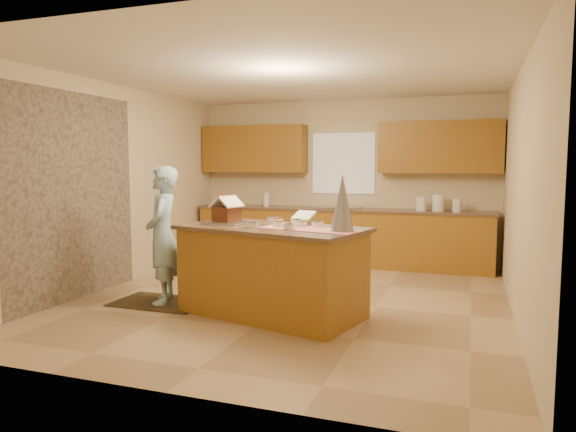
# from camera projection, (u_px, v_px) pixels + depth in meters

# --- Properties ---
(floor) EXTENTS (5.50, 5.50, 0.00)m
(floor) POSITION_uv_depth(u_px,v_px,m) (290.00, 300.00, 6.34)
(floor) COLOR tan
(floor) RESTS_ON ground
(ceiling) EXTENTS (5.50, 5.50, 0.00)m
(ceiling) POSITION_uv_depth(u_px,v_px,m) (290.00, 72.00, 6.08)
(ceiling) COLOR silver
(ceiling) RESTS_ON floor
(wall_back) EXTENTS (5.50, 5.50, 0.00)m
(wall_back) POSITION_uv_depth(u_px,v_px,m) (344.00, 181.00, 8.80)
(wall_back) COLOR beige
(wall_back) RESTS_ON floor
(wall_front) EXTENTS (5.50, 5.50, 0.00)m
(wall_front) POSITION_uv_depth(u_px,v_px,m) (161.00, 206.00, 3.63)
(wall_front) COLOR beige
(wall_front) RESTS_ON floor
(wall_left) EXTENTS (5.50, 5.50, 0.00)m
(wall_left) POSITION_uv_depth(u_px,v_px,m) (115.00, 186.00, 7.03)
(wall_left) COLOR beige
(wall_left) RESTS_ON floor
(wall_right) EXTENTS (5.50, 5.50, 0.00)m
(wall_right) POSITION_uv_depth(u_px,v_px,m) (520.00, 192.00, 5.39)
(wall_right) COLOR beige
(wall_right) RESTS_ON floor
(stone_accent) EXTENTS (0.00, 2.50, 2.50)m
(stone_accent) POSITION_uv_depth(u_px,v_px,m) (74.00, 197.00, 6.28)
(stone_accent) COLOR gray
(stone_accent) RESTS_ON wall_left
(window_curtain) EXTENTS (1.05, 0.03, 1.00)m
(window_curtain) POSITION_uv_depth(u_px,v_px,m) (343.00, 164.00, 8.74)
(window_curtain) COLOR white
(window_curtain) RESTS_ON wall_back
(back_counter_base) EXTENTS (4.80, 0.60, 0.88)m
(back_counter_base) POSITION_uv_depth(u_px,v_px,m) (339.00, 237.00, 8.60)
(back_counter_base) COLOR #97611F
(back_counter_base) RESTS_ON floor
(back_counter_top) EXTENTS (4.85, 0.63, 0.04)m
(back_counter_top) POSITION_uv_depth(u_px,v_px,m) (339.00, 210.00, 8.56)
(back_counter_top) COLOR brown
(back_counter_top) RESTS_ON back_counter_base
(upper_cabinet_left) EXTENTS (1.85, 0.35, 0.80)m
(upper_cabinet_left) POSITION_uv_depth(u_px,v_px,m) (254.00, 149.00, 9.08)
(upper_cabinet_left) COLOR #925D1F
(upper_cabinet_left) RESTS_ON wall_back
(upper_cabinet_right) EXTENTS (1.85, 0.35, 0.80)m
(upper_cabinet_right) POSITION_uv_depth(u_px,v_px,m) (440.00, 147.00, 8.06)
(upper_cabinet_right) COLOR #925D1F
(upper_cabinet_right) RESTS_ON wall_back
(sink) EXTENTS (0.70, 0.45, 0.12)m
(sink) POSITION_uv_depth(u_px,v_px,m) (339.00, 210.00, 8.56)
(sink) COLOR silver
(sink) RESTS_ON back_counter_top
(faucet) EXTENTS (0.03, 0.03, 0.28)m
(faucet) POSITION_uv_depth(u_px,v_px,m) (342.00, 199.00, 8.71)
(faucet) COLOR silver
(faucet) RESTS_ON back_counter_top
(island_base) EXTENTS (2.07, 1.38, 0.93)m
(island_base) POSITION_uv_depth(u_px,v_px,m) (272.00, 273.00, 5.68)
(island_base) COLOR #97611F
(island_base) RESTS_ON floor
(island_top) EXTENTS (2.17, 1.48, 0.04)m
(island_top) POSITION_uv_depth(u_px,v_px,m) (272.00, 228.00, 5.63)
(island_top) COLOR brown
(island_top) RESTS_ON island_base
(table_runner) EXTENTS (1.11, 0.62, 0.01)m
(table_runner) POSITION_uv_depth(u_px,v_px,m) (309.00, 229.00, 5.37)
(table_runner) COLOR red
(table_runner) RESTS_ON island_top
(baking_tray) EXTENTS (0.56, 0.47, 0.03)m
(baking_tray) POSITION_uv_depth(u_px,v_px,m) (227.00, 222.00, 5.90)
(baking_tray) COLOR silver
(baking_tray) RESTS_ON island_top
(cookbook) EXTENTS (0.27, 0.23, 0.10)m
(cookbook) POSITION_uv_depth(u_px,v_px,m) (304.00, 216.00, 5.87)
(cookbook) COLOR white
(cookbook) RESTS_ON island_top
(tinsel_tree) EXTENTS (0.28, 0.28, 0.58)m
(tinsel_tree) POSITION_uv_depth(u_px,v_px,m) (342.00, 202.00, 5.19)
(tinsel_tree) COLOR silver
(tinsel_tree) RESTS_ON island_top
(rug) EXTENTS (1.09, 0.71, 0.01)m
(rug) POSITION_uv_depth(u_px,v_px,m) (161.00, 302.00, 6.21)
(rug) COLOR black
(rug) RESTS_ON floor
(boy) EXTENTS (0.59, 0.69, 1.60)m
(boy) POSITION_uv_depth(u_px,v_px,m) (163.00, 235.00, 6.11)
(boy) COLOR #9DC6DE
(boy) RESTS_ON rug
(canister_a) EXTENTS (0.15, 0.15, 0.21)m
(canister_a) POSITION_uv_depth(u_px,v_px,m) (421.00, 204.00, 8.12)
(canister_a) COLOR white
(canister_a) RESTS_ON back_counter_top
(canister_b) EXTENTS (0.17, 0.17, 0.25)m
(canister_b) POSITION_uv_depth(u_px,v_px,m) (438.00, 203.00, 8.03)
(canister_b) COLOR white
(canister_b) RESTS_ON back_counter_top
(canister_c) EXTENTS (0.14, 0.14, 0.19)m
(canister_c) POSITION_uv_depth(u_px,v_px,m) (457.00, 205.00, 7.94)
(canister_c) COLOR white
(canister_c) RESTS_ON back_counter_top
(paper_towel) EXTENTS (0.11, 0.11, 0.23)m
(paper_towel) POSITION_uv_depth(u_px,v_px,m) (266.00, 200.00, 8.96)
(paper_towel) COLOR white
(paper_towel) RESTS_ON back_counter_top
(gingerbread_house) EXTENTS (0.35, 0.36, 0.30)m
(gingerbread_house) POSITION_uv_depth(u_px,v_px,m) (227.00, 212.00, 5.89)
(gingerbread_house) COLOR #562E16
(gingerbread_house) RESTS_ON baking_tray
(candy_bowls) EXTENTS (0.75, 0.71, 0.06)m
(candy_bowls) POSITION_uv_depth(u_px,v_px,m) (286.00, 224.00, 5.65)
(candy_bowls) COLOR orange
(candy_bowls) RESTS_ON island_top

